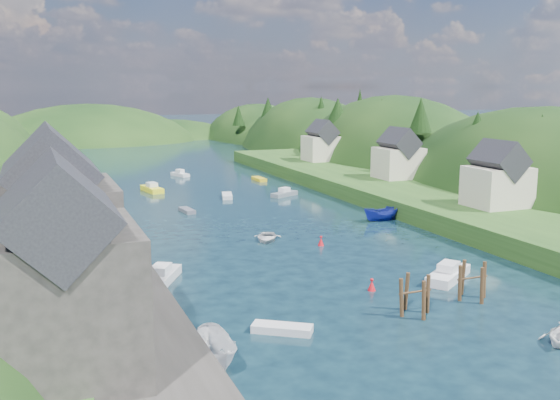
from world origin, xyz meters
name	(u,v)px	position (x,y,z in m)	size (l,w,h in m)	color
ground	(227,202)	(0.00, 50.00, 0.00)	(600.00, 600.00, 0.00)	black
hillside_right	(392,202)	(45.00, 75.00, -7.41)	(36.00, 245.56, 48.00)	black
far_hills	(124,171)	(1.22, 174.01, -10.80)	(103.00, 68.00, 44.00)	black
hill_trees	(198,124)	(-0.65, 64.16, 11.07)	(91.86, 149.86, 11.95)	black
quay_left	(74,262)	(-24.00, 20.00, 1.00)	(12.00, 110.00, 2.00)	#2D2B28
quayside_buildings	(53,232)	(-26.00, 6.39, 7.09)	(8.00, 35.84, 12.90)	#2D2B28
boat_sheds	(44,189)	(-26.00, 39.00, 5.27)	(7.00, 21.00, 7.50)	#2D2D30
terrace_right	(404,194)	(25.00, 40.00, 1.20)	(16.00, 120.00, 2.40)	#234719
right_bank_cottages	(392,157)	(28.00, 48.33, 5.84)	(9.00, 59.24, 8.41)	beige
piling_cluster_near	(415,299)	(-0.50, -1.17, 1.24)	(2.83, 2.68, 3.63)	#382314
piling_cluster_far	(472,285)	(5.88, 0.09, 1.26)	(2.92, 2.76, 3.65)	#382314
channel_buoy_near	(372,285)	(-0.64, 5.08, 0.48)	(0.70, 0.70, 1.10)	#B20E17
channel_buoy_far	(321,241)	(1.95, 20.67, 0.48)	(0.70, 0.70, 1.10)	#B20E17
moored_boats	(287,241)	(-1.69, 21.72, 0.62)	(36.73, 94.37, 2.17)	silver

